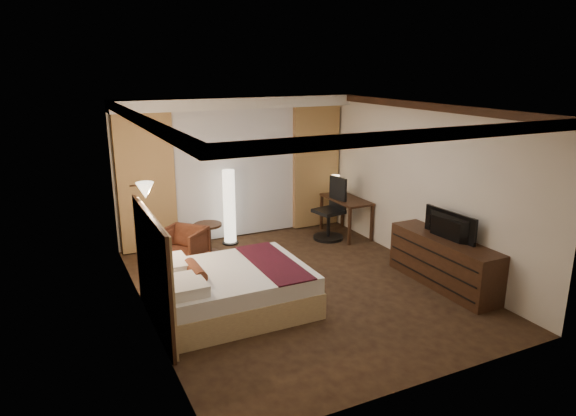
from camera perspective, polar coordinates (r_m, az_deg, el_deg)
name	(u,v)px	position (r m, az deg, el deg)	size (l,w,h in m)	color
floor	(299,287)	(7.90, 1.28, -8.77)	(4.50, 5.50, 0.01)	black
ceiling	(301,107)	(7.21, 1.42, 11.15)	(4.50, 5.50, 0.01)	white
back_wall	(234,168)	(9.90, -5.97, 4.42)	(4.50, 0.02, 2.70)	silver
left_wall	(142,221)	(6.75, -15.89, -1.45)	(0.02, 5.50, 2.70)	silver
right_wall	(422,186)	(8.68, 14.69, 2.39)	(0.02, 5.50, 2.70)	silver
crown_molding	(301,111)	(7.22, 1.41, 10.68)	(4.50, 5.50, 0.12)	black
soffit	(237,103)	(9.51, -5.66, 11.57)	(4.50, 0.50, 0.20)	white
curtain_sheer	(236,174)	(9.85, -5.80, 3.77)	(2.48, 0.04, 2.45)	silver
curtain_left_drape	(146,183)	(9.36, -15.48, 2.65)	(1.00, 0.14, 2.45)	tan
curtain_right_drape	(316,167)	(10.49, 3.08, 4.56)	(1.00, 0.14, 2.45)	tan
wall_sconce	(145,190)	(7.22, -15.59, 1.90)	(0.24, 0.24, 0.24)	white
bed	(232,290)	(7.14, -6.21, -9.01)	(2.04, 1.59, 0.60)	white
headboard	(154,272)	(6.72, -14.68, -6.89)	(0.12, 1.89, 1.50)	tan
armchair	(183,244)	(8.85, -11.59, -3.94)	(0.67, 0.63, 0.69)	#502918
side_table	(208,238)	(9.27, -8.83, -3.36)	(0.50, 0.50, 0.55)	black
floor_lamp	(229,207)	(9.58, -6.54, 0.11)	(0.30, 0.30, 1.43)	white
desk	(346,217)	(10.15, 6.44, -0.98)	(0.55, 1.16, 0.75)	black
desk_lamp	(335,185)	(10.36, 5.28, 2.52)	(0.18, 0.18, 0.34)	#FFD899
office_chair	(329,209)	(9.84, 4.55, -0.11)	(0.58, 0.58, 1.20)	black
dresser	(443,262)	(8.17, 16.88, -5.74)	(0.50, 1.96, 0.76)	black
television	(446,220)	(7.94, 17.10, -1.31)	(0.98, 0.57, 0.13)	black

